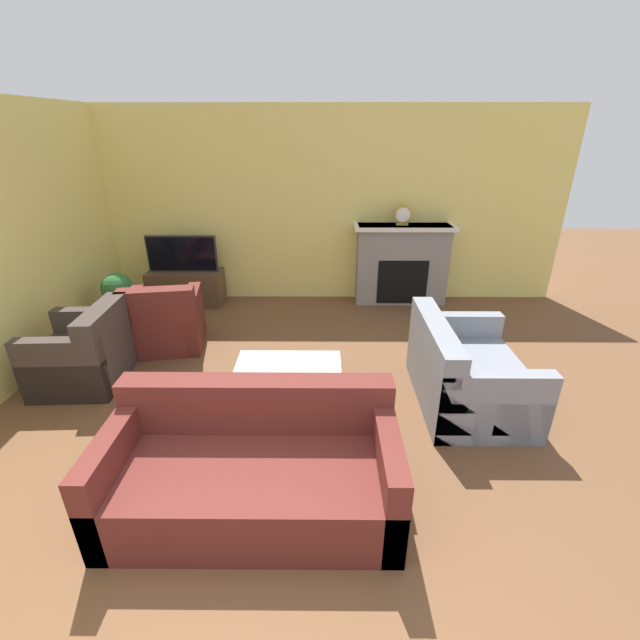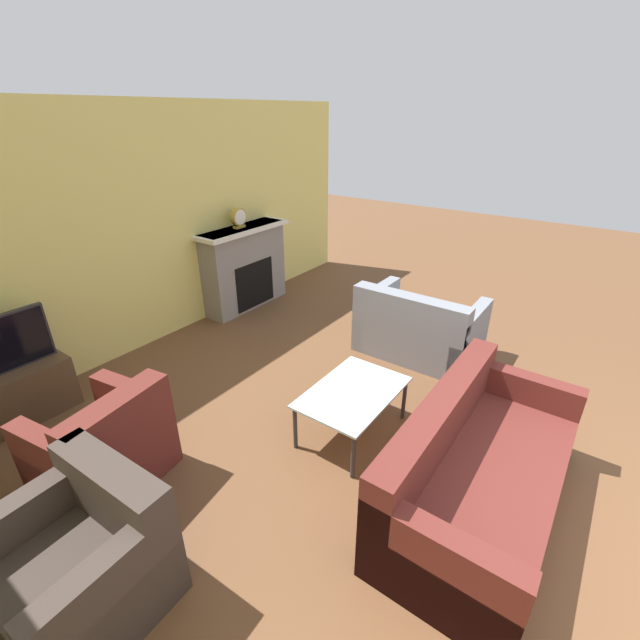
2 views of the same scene
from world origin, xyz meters
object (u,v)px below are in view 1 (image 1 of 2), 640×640
at_px(couch_sectional, 254,471).
at_px(couch_loveseat, 465,375).
at_px(mantel_clock, 403,215).
at_px(armchair_accent, 165,324).
at_px(potted_plant, 118,294).
at_px(tv, 182,254).
at_px(armchair_by_window, 85,355).
at_px(coffee_table, 288,372).

height_order(couch_sectional, couch_loveseat, same).
bearing_deg(mantel_clock, couch_sectional, -112.39).
relative_size(armchair_accent, potted_plant, 1.27).
bearing_deg(armchair_accent, tv, -92.73).
distance_m(couch_loveseat, armchair_accent, 3.37).
height_order(couch_loveseat, armchair_by_window, same).
xyz_separation_m(couch_loveseat, coffee_table, (-1.65, -0.13, 0.10)).
bearing_deg(potted_plant, tv, 50.35).
xyz_separation_m(armchair_by_window, potted_plant, (-0.23, 1.36, 0.14)).
distance_m(tv, potted_plant, 1.04).
bearing_deg(couch_loveseat, mantel_clock, 5.10).
bearing_deg(tv, coffee_table, -56.75).
distance_m(couch_sectional, potted_plant, 3.65).
height_order(couch_sectional, armchair_accent, same).
xyz_separation_m(tv, mantel_clock, (3.11, 0.12, 0.52)).
bearing_deg(armchair_accent, mantel_clock, -162.40).
height_order(coffee_table, mantel_clock, mantel_clock).
relative_size(armchair_by_window, armchair_accent, 0.97).
height_order(armchair_by_window, mantel_clock, mantel_clock).
xyz_separation_m(tv, armchair_accent, (0.15, -1.36, -0.46)).
height_order(tv, couch_loveseat, tv).
bearing_deg(armchair_by_window, armchair_accent, 141.03).
relative_size(couch_sectional, armchair_by_window, 2.15).
distance_m(couch_sectional, mantel_clock, 4.24).
distance_m(tv, mantel_clock, 3.16).
bearing_deg(tv, armchair_by_window, -100.88).
relative_size(tv, potted_plant, 1.37).
xyz_separation_m(couch_sectional, armchair_accent, (-1.39, 2.33, 0.02)).
bearing_deg(tv, couch_loveseat, -36.26).
bearing_deg(armchair_by_window, tv, 166.53).
xyz_separation_m(potted_plant, mantel_clock, (3.75, 0.89, 0.84)).
bearing_deg(mantel_clock, tv, -177.72).
bearing_deg(mantel_clock, potted_plant, -166.65).
bearing_deg(couch_sectional, armchair_by_window, 141.22).
bearing_deg(tv, couch_sectional, -67.31).
bearing_deg(armchair_accent, coffee_table, 132.63).
distance_m(couch_sectional, coffee_table, 1.12).
xyz_separation_m(tv, potted_plant, (-0.63, -0.76, -0.32)).
xyz_separation_m(tv, couch_loveseat, (3.34, -2.45, -0.47)).
bearing_deg(armchair_accent, potted_plant, -46.36).
bearing_deg(armchair_by_window, couch_sectional, 48.63).
height_order(armchair_accent, potted_plant, armchair_accent).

